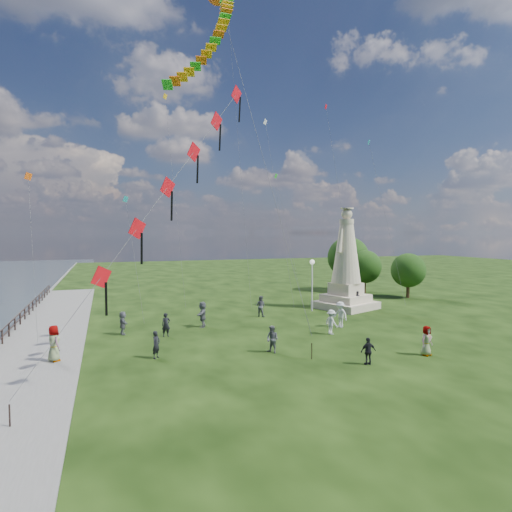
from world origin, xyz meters
name	(u,v)px	position (x,y,z in m)	size (l,w,h in m)	color
waterfront	(12,358)	(-15.24, 8.99, -0.06)	(200.00, 200.00, 1.51)	#2F3B47
statue	(346,271)	(10.78, 16.30, 3.51)	(5.93, 5.93, 9.29)	beige
lamppost	(312,274)	(7.22, 16.16, 3.33)	(0.43, 0.43, 4.62)	silver
tree_row	(364,262)	(18.35, 24.70, 3.57)	(7.35, 11.47, 6.52)	#382314
person_0	(156,345)	(-7.59, 6.08, 0.76)	(0.56, 0.37, 1.53)	black
person_1	(272,339)	(-1.09, 4.89, 0.80)	(0.77, 0.48, 1.59)	#595960
person_2	(331,322)	(4.46, 7.83, 0.85)	(1.09, 0.56, 1.69)	silver
person_3	(368,351)	(2.87, 1.10, 0.73)	(0.85, 0.44, 1.46)	black
person_4	(426,341)	(7.01, 1.48, 0.85)	(0.83, 0.51, 1.70)	#595960
person_5	(123,323)	(-9.12, 12.54, 0.80)	(1.49, 0.64, 1.61)	#595960
person_6	(166,325)	(-6.40, 10.93, 0.80)	(0.58, 0.38, 1.60)	black
person_7	(260,306)	(2.01, 15.36, 0.87)	(0.84, 0.52, 1.73)	#595960
person_8	(340,314)	(6.17, 9.52, 0.96)	(1.23, 0.64, 1.91)	silver
person_9	(357,301)	(11.28, 15.20, 0.87)	(1.02, 0.52, 1.74)	black
person_10	(54,345)	(-12.87, 6.99, 0.97)	(0.95, 0.58, 1.94)	#595960
person_11	(203,314)	(-3.43, 13.04, 0.95)	(1.76, 0.76, 1.90)	#595960
red_kite_train	(179,175)	(-6.48, 4.61, 9.99)	(11.67, 9.35, 16.13)	black
small_kites	(244,155)	(2.84, 22.37, 14.65)	(32.47, 18.30, 32.54)	teal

